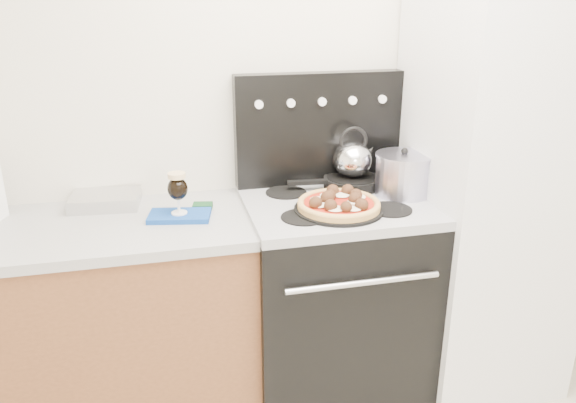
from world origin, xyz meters
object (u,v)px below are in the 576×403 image
object	(u,v)px
pizza	(339,203)
skillet	(352,182)
tea_kettle	(353,157)
stove_body	(333,301)
fridge	(488,184)
oven_mitt	(180,216)
stock_pot	(403,175)
base_cabinet	(75,332)
pizza_pan	(339,209)
beer_glass	(178,193)

from	to	relation	value
pizza	skillet	xyz separation A→B (m)	(0.15, 0.27, -0.01)
skillet	tea_kettle	xyz separation A→B (m)	(0.00, 0.00, 0.12)
stove_body	fridge	xyz separation A→B (m)	(0.70, -0.03, 0.51)
oven_mitt	stock_pot	xyz separation A→B (m)	(0.96, 0.01, 0.10)
tea_kettle	base_cabinet	bearing A→B (deg)	168.68
pizza_pan	stock_pot	size ratio (longest dim) A/B	1.53
base_cabinet	fridge	bearing A→B (deg)	-1.59
stove_body	pizza	bearing A→B (deg)	-102.36
pizza_pan	pizza	xyz separation A→B (m)	(0.00, 0.00, 0.03)
stove_body	pizza_pan	world-z (taller)	pizza_pan
pizza	fridge	bearing A→B (deg)	6.57
stove_body	fridge	world-z (taller)	fridge
beer_glass	tea_kettle	distance (m)	0.79
fridge	oven_mitt	size ratio (longest dim) A/B	7.88
fridge	pizza	world-z (taller)	fridge
fridge	beer_glass	xyz separation A→B (m)	(-1.35, 0.03, 0.06)
stove_body	oven_mitt	distance (m)	0.80
skillet	tea_kettle	size ratio (longest dim) A/B	1.31
oven_mitt	skillet	xyz separation A→B (m)	(0.78, 0.15, 0.03)
base_cabinet	tea_kettle	xyz separation A→B (m)	(1.23, 0.14, 0.63)
oven_mitt	tea_kettle	xyz separation A→B (m)	(0.78, 0.15, 0.15)
beer_glass	tea_kettle	xyz separation A→B (m)	(0.78, 0.15, 0.06)
base_cabinet	oven_mitt	bearing A→B (deg)	-1.98
fridge	skillet	distance (m)	0.60
pizza_pan	beer_glass	bearing A→B (deg)	169.37
stove_body	fridge	bearing A→B (deg)	-2.05
pizza	stock_pot	world-z (taller)	stock_pot
stove_body	oven_mitt	world-z (taller)	oven_mitt
stove_body	pizza	distance (m)	0.53
fridge	pizza_pan	distance (m)	0.73
pizza	skillet	bearing A→B (deg)	60.81
beer_glass	skillet	size ratio (longest dim) A/B	0.68
oven_mitt	skillet	bearing A→B (deg)	11.18
oven_mitt	skillet	size ratio (longest dim) A/B	0.95
base_cabinet	stock_pot	bearing A→B (deg)	-0.25
oven_mitt	stock_pot	distance (m)	0.96
oven_mitt	stock_pot	world-z (taller)	stock_pot
base_cabinet	pizza_pan	xyz separation A→B (m)	(1.08, -0.13, 0.50)
stove_body	pizza_pan	size ratio (longest dim) A/B	2.44
stove_body	oven_mitt	xyz separation A→B (m)	(-0.65, 0.01, 0.47)
base_cabinet	stock_pot	xyz separation A→B (m)	(1.41, -0.01, 0.58)
skillet	fridge	bearing A→B (deg)	-18.18
fridge	tea_kettle	size ratio (longest dim) A/B	9.80
base_cabinet	skillet	distance (m)	1.34
base_cabinet	fridge	world-z (taller)	fridge
skillet	stock_pot	size ratio (longest dim) A/B	1.08
base_cabinet	stove_body	size ratio (longest dim) A/B	1.65
beer_glass	pizza	distance (m)	0.64
stove_body	pizza	world-z (taller)	pizza
stove_body	beer_glass	distance (m)	0.86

